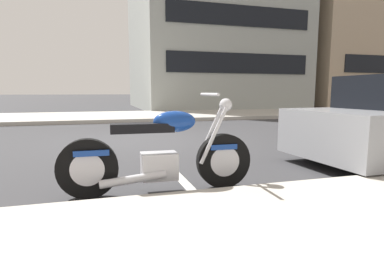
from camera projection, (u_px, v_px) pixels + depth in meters
name	position (u px, v px, depth m)	size (l,w,h in m)	color
ground_plane	(144.00, 140.00, 7.47)	(260.00, 260.00, 0.00)	#333335
sidewalk_far_curb	(347.00, 111.00, 17.26)	(120.00, 5.00, 0.14)	#ADA89E
parking_stall_stripe	(185.00, 183.00, 3.94)	(0.12, 2.20, 0.01)	silver
parked_motorcycle	(161.00, 155.00, 3.55)	(2.18, 0.62, 1.12)	black
townhouse_corner_block	(207.00, 21.00, 22.47)	(9.97, 11.39, 12.23)	#939993
townhouse_far_uphill	(367.00, 22.00, 24.63)	(13.49, 8.61, 13.02)	tan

